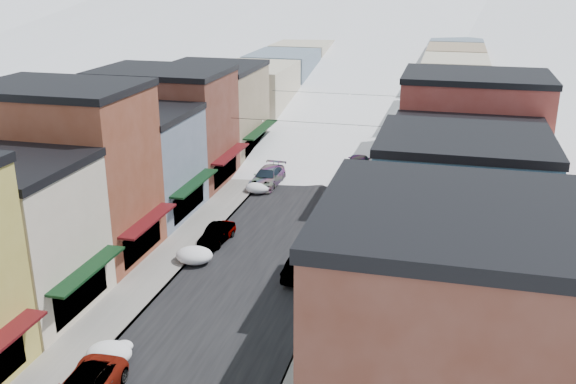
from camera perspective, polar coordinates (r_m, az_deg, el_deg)
The scene contains 32 objects.
road at distance 80.80m, azimuth 5.25°, elevation 5.00°, with size 10.00×160.00×0.01m, color black.
sidewalk_left at distance 82.03m, azimuth 0.68°, elevation 5.35°, with size 3.20×160.00×0.15m, color gray.
sidewalk_right at distance 80.06m, azimuth 9.93°, elevation 4.71°, with size 3.20×160.00×0.15m, color gray.
curb_left at distance 81.69m, azimuth 1.74°, elevation 5.29°, with size 0.10×160.00×0.15m, color slate.
curb_right at distance 80.18m, azimuth 8.83°, elevation 4.80°, with size 0.10×160.00×0.15m, color slate.
bldg_l_cream at distance 41.95m, azimuth -24.14°, elevation -3.59°, with size 11.30×8.20×9.50m.
bldg_l_brick_near at distance 47.79m, azimuth -19.10°, elevation 1.67°, with size 12.30×8.20×12.50m.
bldg_l_grayblue at distance 55.01m, azimuth -13.74°, elevation 2.53°, with size 11.30×9.20×9.00m.
bldg_l_brick_far at distance 62.96m, azimuth -10.87°, elevation 5.78°, with size 13.30×9.20×11.00m.
bldg_l_tan at distance 71.65m, azimuth -6.76°, elevation 7.21°, with size 11.30×11.20×10.00m.
bldg_r_brick_near at distance 24.57m, azimuth 16.15°, elevation -15.23°, with size 12.30×9.20×12.50m.
bldg_r_green at distance 33.06m, azimuth 14.75°, elevation -8.59°, with size 11.30×9.20×9.50m.
bldg_r_blue at distance 41.09m, azimuth 14.88°, elevation -2.21°, with size 11.30×9.20×10.50m.
bldg_r_cream at distance 49.84m, azimuth 15.41°, elevation 0.64°, with size 12.30×9.20×9.00m.
bldg_r_brick_far at distance 58.16m, azimuth 15.97°, elevation 4.52°, with size 13.30×9.20×11.50m.
bldg_r_tan at distance 68.09m, azimuth 14.92°, elevation 5.84°, with size 11.30×11.20×9.50m.
distant_blocks at distance 102.34m, azimuth 7.44°, elevation 10.24°, with size 34.00×55.00×8.00m.
overhead_cables at distance 67.40m, azimuth 3.68°, elevation 7.58°, with size 16.40×15.04×0.04m.
car_silver_sedan at distance 49.45m, azimuth -6.27°, elevation -3.65°, with size 1.59×3.95×1.35m, color gray.
car_dark_hatch at distance 49.21m, azimuth -6.38°, elevation -3.77°, with size 1.44×4.14×1.36m, color black.
car_silver_wagon at distance 61.75m, azimuth -1.82°, elevation 1.37°, with size 2.39×5.87×1.70m, color #9EA2A6.
car_green_sedan at distance 43.79m, azimuth 1.55°, elevation -6.49°, with size 1.73×4.96×1.63m, color black.
car_gray_suv at distance 56.86m, azimuth 4.76°, elevation -0.37°, with size 1.84×4.57×1.56m, color gray.
car_black_sedan at distance 66.77m, azimuth 6.30°, elevation 2.63°, with size 2.32×5.71×1.66m, color black.
car_lane_silver at distance 78.98m, azimuth 4.63°, elevation 5.28°, with size 1.88×4.66×1.59m, color #9A9EA2.
car_lane_white at distance 80.99m, azimuth 6.90°, elevation 5.59°, with size 2.79×6.06×1.68m, color silver.
trash_can at distance 48.08m, azimuth 6.40°, elevation -4.46°, with size 0.51×0.51×0.86m.
streetlamp_near at distance 51.69m, azimuth 5.85°, elevation 0.24°, with size 0.38×0.38×4.62m.
streetlamp_far at distance 70.31m, azimuth 8.75°, elevation 5.04°, with size 0.35×0.35×4.21m.
snow_pile_near at distance 36.41m, azimuth -15.52°, elevation -13.62°, with size 2.48×2.73×1.05m.
snow_pile_mid at distance 46.32m, azimuth -8.26°, elevation -5.57°, with size 2.67×2.84×1.13m.
snow_pile_far at distance 59.86m, azimuth -2.66°, elevation 0.38°, with size 2.33×2.63×0.99m.
Camera 1 is at (12.07, -17.38, 19.88)m, focal length 40.00 mm.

